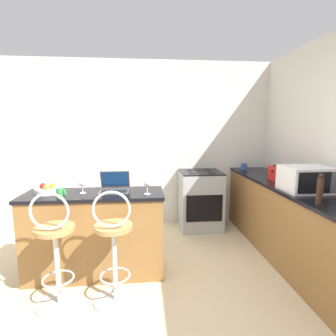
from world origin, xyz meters
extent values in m
plane|color=beige|center=(0.00, 0.00, 0.00)|extent=(20.00, 20.00, 0.00)
cube|color=silver|center=(0.00, 2.36, 1.30)|extent=(12.00, 0.06, 2.60)
cube|color=olive|center=(-0.47, 0.85, 0.43)|extent=(1.42, 0.49, 0.87)
cube|color=black|center=(-0.47, 0.85, 0.88)|extent=(1.45, 0.52, 0.03)
cube|color=olive|center=(1.80, 0.92, 0.43)|extent=(0.58, 2.83, 0.87)
cube|color=black|center=(1.80, 0.92, 0.88)|extent=(0.61, 2.86, 0.03)
cylinder|color=silver|center=(-0.72, 0.35, 0.01)|extent=(0.40, 0.40, 0.02)
cylinder|color=silver|center=(-0.72, 0.35, 0.36)|extent=(0.04, 0.04, 0.70)
torus|color=silver|center=(-0.72, 0.35, 0.25)|extent=(0.28, 0.28, 0.02)
cylinder|color=#B7844C|center=(-0.72, 0.35, 0.72)|extent=(0.34, 0.34, 0.04)
torus|color=silver|center=(-0.72, 0.26, 0.91)|extent=(0.32, 0.02, 0.32)
cylinder|color=silver|center=(-0.22, 0.35, 0.01)|extent=(0.40, 0.40, 0.02)
cylinder|color=silver|center=(-0.22, 0.35, 0.36)|extent=(0.04, 0.04, 0.70)
torus|color=silver|center=(-0.22, 0.35, 0.25)|extent=(0.28, 0.28, 0.02)
cylinder|color=#B7844C|center=(-0.22, 0.35, 0.72)|extent=(0.34, 0.34, 0.04)
torus|color=silver|center=(-0.22, 0.26, 0.91)|extent=(0.32, 0.02, 0.32)
cube|color=#47474C|center=(-0.26, 0.87, 0.91)|extent=(0.31, 0.22, 0.01)
cube|color=black|center=(-0.26, 0.85, 0.91)|extent=(0.27, 0.12, 0.00)
cube|color=#47474C|center=(-0.26, 0.99, 1.02)|extent=(0.31, 0.09, 0.19)
cube|color=#19478C|center=(-0.26, 0.98, 1.02)|extent=(0.28, 0.07, 0.16)
cube|color=white|center=(1.78, 0.71, 1.04)|extent=(0.48, 0.39, 0.27)
cube|color=black|center=(1.74, 0.51, 1.04)|extent=(0.34, 0.01, 0.22)
cube|color=#4C4C51|center=(1.96, 0.51, 1.04)|extent=(0.10, 0.01, 0.22)
cube|color=red|center=(1.77, 1.25, 0.99)|extent=(0.17, 0.28, 0.18)
cube|color=black|center=(1.74, 1.25, 1.09)|extent=(0.04, 0.19, 0.00)
cube|color=black|center=(1.81, 1.25, 1.09)|extent=(0.04, 0.19, 0.00)
cube|color=black|center=(1.68, 1.25, 1.03)|extent=(0.02, 0.02, 0.02)
cube|color=#9EA3A8|center=(0.93, 2.02, 0.44)|extent=(0.63, 0.58, 0.88)
cube|color=black|center=(0.93, 1.72, 0.41)|extent=(0.54, 0.01, 0.40)
cube|color=black|center=(0.93, 2.02, 0.89)|extent=(0.63, 0.58, 0.02)
cylinder|color=black|center=(0.79, 1.90, 0.91)|extent=(0.11, 0.11, 0.01)
cylinder|color=black|center=(1.07, 1.90, 0.91)|extent=(0.11, 0.11, 0.01)
cylinder|color=black|center=(0.79, 2.14, 0.91)|extent=(0.11, 0.11, 0.01)
cylinder|color=black|center=(1.07, 2.14, 0.91)|extent=(0.11, 0.11, 0.01)
cylinder|color=#2D51AD|center=(1.65, 2.13, 0.95)|extent=(0.08, 0.08, 0.10)
torus|color=#2D51AD|center=(1.70, 2.13, 0.96)|extent=(0.01, 0.07, 0.07)
cylinder|color=silver|center=(-0.94, 0.87, 0.93)|extent=(0.25, 0.25, 0.05)
sphere|color=red|center=(-0.99, 0.88, 0.98)|extent=(0.07, 0.07, 0.07)
sphere|color=orange|center=(-0.90, 0.90, 0.97)|extent=(0.06, 0.06, 0.06)
sphere|color=#66B233|center=(-0.93, 0.82, 0.98)|extent=(0.06, 0.06, 0.06)
cylinder|color=silver|center=(-0.58, 0.85, 0.90)|extent=(0.06, 0.06, 0.00)
cylinder|color=silver|center=(-0.58, 0.85, 0.94)|extent=(0.01, 0.01, 0.07)
sphere|color=silver|center=(-0.58, 0.85, 1.01)|extent=(0.07, 0.07, 0.07)
cylinder|color=silver|center=(0.09, 0.75, 0.90)|extent=(0.06, 0.06, 0.00)
cylinder|color=silver|center=(0.09, 0.75, 0.95)|extent=(0.01, 0.01, 0.08)
sphere|color=silver|center=(0.09, 0.75, 1.02)|extent=(0.07, 0.07, 0.07)
cylinder|color=#331E14|center=(1.60, 0.23, 1.03)|extent=(0.05, 0.05, 0.25)
sphere|color=#331E14|center=(1.60, 0.23, 1.17)|extent=(0.04, 0.04, 0.04)
cylinder|color=#338447|center=(-0.75, 0.67, 0.95)|extent=(0.07, 0.07, 0.10)
torus|color=#338447|center=(-0.70, 0.67, 0.96)|extent=(0.01, 0.06, 0.06)
cylinder|color=white|center=(1.90, 1.73, 0.95)|extent=(0.08, 0.08, 0.10)
torus|color=white|center=(1.95, 1.73, 0.96)|extent=(0.01, 0.07, 0.07)
camera|label=1|loc=(0.05, -1.87, 1.60)|focal=28.00mm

